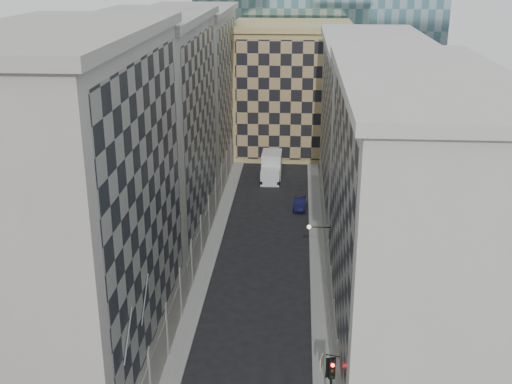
% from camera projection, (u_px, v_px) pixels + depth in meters
% --- Properties ---
extents(sidewalk_west, '(1.50, 100.00, 0.15)m').
position_uv_depth(sidewalk_west, '(209.00, 258.00, 62.00)').
color(sidewalk_west, gray).
rests_on(sidewalk_west, ground).
extents(sidewalk_east, '(1.50, 100.00, 0.15)m').
position_uv_depth(sidewalk_east, '(318.00, 261.00, 61.33)').
color(sidewalk_east, gray).
rests_on(sidewalk_east, ground).
extents(bldg_left_a, '(10.80, 22.80, 23.70)m').
position_uv_depth(bldg_left_a, '(75.00, 220.00, 40.53)').
color(bldg_left_a, '#9E968E').
rests_on(bldg_left_a, ground).
extents(bldg_left_b, '(10.80, 22.80, 22.70)m').
position_uv_depth(bldg_left_b, '(152.00, 137.00, 61.31)').
color(bldg_left_b, gray).
rests_on(bldg_left_b, ground).
extents(bldg_left_c, '(10.80, 22.80, 21.70)m').
position_uv_depth(bldg_left_c, '(190.00, 96.00, 82.10)').
color(bldg_left_c, '#9E968E').
rests_on(bldg_left_c, ground).
extents(bldg_right_a, '(10.80, 26.80, 20.70)m').
position_uv_depth(bldg_right_a, '(411.00, 226.00, 43.40)').
color(bldg_right_a, '#B7B3A8').
rests_on(bldg_right_a, ground).
extents(bldg_right_b, '(10.80, 28.80, 19.70)m').
position_uv_depth(bldg_right_b, '(371.00, 132.00, 68.86)').
color(bldg_right_b, '#B7B3A8').
rests_on(bldg_right_b, ground).
extents(tan_block, '(16.80, 14.80, 18.80)m').
position_uv_depth(tan_block, '(292.00, 88.00, 93.84)').
color(tan_block, tan).
rests_on(tan_block, ground).
extents(flagpoles_left, '(0.10, 6.33, 2.33)m').
position_uv_depth(flagpoles_left, '(137.00, 316.00, 36.83)').
color(flagpoles_left, gray).
rests_on(flagpoles_left, ground).
extents(bracket_lamp, '(1.98, 0.36, 0.36)m').
position_uv_depth(bracket_lamp, '(311.00, 227.00, 53.66)').
color(bracket_lamp, black).
rests_on(bracket_lamp, ground).
extents(traffic_light, '(0.60, 0.57, 4.83)m').
position_uv_depth(traffic_light, '(331.00, 379.00, 38.48)').
color(traffic_light, black).
rests_on(traffic_light, sidewalk_east).
extents(box_truck, '(2.60, 6.21, 3.39)m').
position_uv_depth(box_truck, '(271.00, 168.00, 84.16)').
color(box_truck, silver).
rests_on(box_truck, ground).
extents(dark_car, '(1.64, 4.03, 1.30)m').
position_uv_depth(dark_car, '(300.00, 203.00, 74.27)').
color(dark_car, '#0E1134').
rests_on(dark_car, ground).
extents(shop_sign, '(1.27, 0.78, 0.88)m').
position_uv_depth(shop_sign, '(322.00, 361.00, 39.80)').
color(shop_sign, black).
rests_on(shop_sign, ground).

